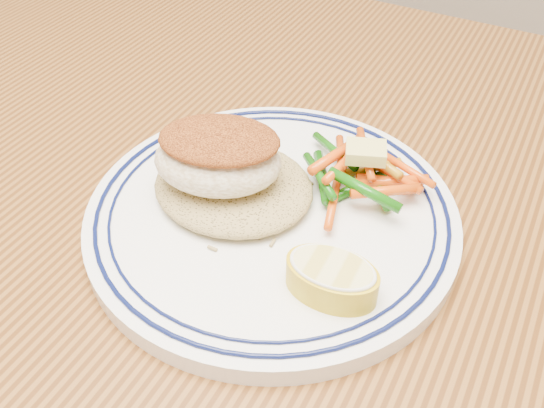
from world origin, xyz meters
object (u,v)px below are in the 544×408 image
at_px(rice_pilaf, 233,183).
at_px(vegetable_pile, 361,172).
at_px(dining_table, 200,330).
at_px(plate, 272,215).
at_px(lemon_wedge, 332,277).
at_px(fish_fillet, 218,156).

bearing_deg(rice_pilaf, vegetable_pile, 33.94).
bearing_deg(dining_table, vegetable_pile, 49.04).
bearing_deg(vegetable_pile, rice_pilaf, -146.06).
xyz_separation_m(plate, vegetable_pile, (0.05, 0.05, 0.02)).
relative_size(plate, lemon_wedge, 4.40).
xyz_separation_m(dining_table, fish_fillet, (0.00, 0.04, 0.15)).
xyz_separation_m(fish_fillet, vegetable_pile, (0.08, 0.06, -0.03)).
relative_size(rice_pilaf, fish_fillet, 1.13).
height_order(plate, rice_pilaf, rice_pilaf).
xyz_separation_m(vegetable_pile, lemon_wedge, (0.02, -0.10, -0.00)).
distance_m(rice_pilaf, fish_fillet, 0.03).
bearing_deg(vegetable_pile, dining_table, -130.96).
height_order(rice_pilaf, vegetable_pile, vegetable_pile).
bearing_deg(fish_fillet, lemon_wedge, -21.95).
relative_size(vegetable_pile, lemon_wedge, 1.77).
relative_size(dining_table, rice_pilaf, 12.69).
bearing_deg(plate, vegetable_pile, 49.38).
bearing_deg(fish_fillet, rice_pilaf, 50.52).
bearing_deg(dining_table, plate, 48.67).
relative_size(dining_table, lemon_wedge, 24.89).
xyz_separation_m(dining_table, vegetable_pile, (0.09, 0.10, 0.12)).
distance_m(plate, rice_pilaf, 0.04).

